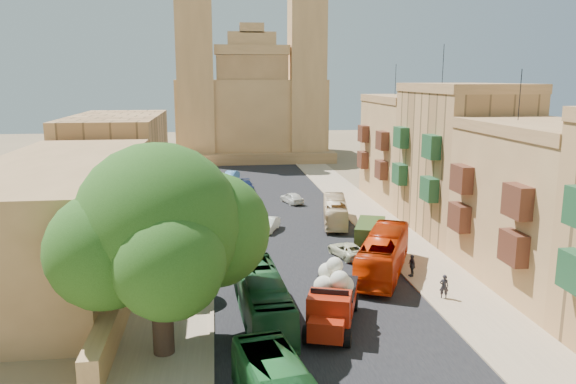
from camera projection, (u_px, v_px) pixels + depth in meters
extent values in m
plane|color=brown|center=(358.00, 380.00, 27.02)|extent=(260.00, 260.00, 0.00)
cube|color=black|center=(283.00, 223.00, 56.17)|extent=(14.00, 140.00, 0.01)
cube|color=tan|center=(375.00, 220.00, 57.38)|extent=(5.00, 140.00, 0.01)
cube|color=tan|center=(187.00, 226.00, 54.96)|extent=(5.00, 140.00, 0.01)
cube|color=tan|center=(351.00, 220.00, 57.05)|extent=(0.25, 140.00, 0.12)
cube|color=tan|center=(212.00, 225.00, 55.26)|extent=(0.25, 140.00, 0.12)
cube|color=#B0814F|center=(546.00, 211.00, 38.70)|extent=(8.00, 14.00, 10.50)
cube|color=#9C7144|center=(554.00, 129.00, 37.58)|extent=(8.20, 14.00, 0.80)
cylinder|color=black|center=(520.00, 95.00, 39.73)|extent=(0.06, 0.06, 3.60)
cube|color=#542A1C|center=(513.00, 248.00, 34.57)|extent=(0.90, 2.20, 2.00)
cube|color=#542A1C|center=(459.00, 217.00, 42.19)|extent=(0.90, 2.20, 2.00)
cube|color=#542A1C|center=(517.00, 201.00, 33.99)|extent=(0.90, 2.20, 2.00)
cube|color=#542A1C|center=(462.00, 179.00, 41.61)|extent=(0.90, 2.20, 2.00)
cube|color=tan|center=(460.00, 163.00, 52.05)|extent=(8.00, 14.00, 13.00)
cube|color=#9C7144|center=(465.00, 88.00, 50.68)|extent=(8.20, 14.00, 0.80)
cylinder|color=black|center=(443.00, 64.00, 52.84)|extent=(0.06, 0.06, 3.60)
cube|color=#1F4D2C|center=(429.00, 189.00, 47.99)|extent=(0.90, 2.20, 2.00)
cube|color=#1F4D2C|center=(400.00, 174.00, 55.61)|extent=(0.90, 2.20, 2.00)
cube|color=#1F4D2C|center=(431.00, 147.00, 47.26)|extent=(0.90, 2.20, 2.00)
cube|color=#1F4D2C|center=(401.00, 137.00, 54.88)|extent=(0.90, 2.20, 2.00)
cube|color=#B0814F|center=(409.00, 152.00, 65.81)|extent=(8.00, 14.00, 11.50)
cube|color=#9C7144|center=(411.00, 99.00, 64.58)|extent=(8.20, 14.00, 0.80)
cylinder|color=black|center=(396.00, 80.00, 66.74)|extent=(0.06, 0.06, 3.60)
cube|color=#542A1C|center=(381.00, 170.00, 61.71)|extent=(0.90, 2.20, 2.00)
cube|color=#542A1C|center=(363.00, 160.00, 69.32)|extent=(0.90, 2.20, 2.00)
cube|color=#542A1C|center=(382.00, 141.00, 61.06)|extent=(0.90, 2.20, 2.00)
cube|color=#542A1C|center=(363.00, 134.00, 68.68)|extent=(0.90, 2.20, 2.00)
cube|color=#B0814F|center=(142.00, 249.00, 44.68)|extent=(1.00, 40.00, 1.80)
cube|color=#9C7144|center=(61.00, 217.00, 41.38)|extent=(10.00, 28.00, 8.40)
cube|color=tan|center=(118.00, 158.00, 66.48)|extent=(10.00, 22.00, 10.00)
cube|color=#B0814F|center=(250.00, 118.00, 104.33)|extent=(26.00, 20.00, 14.00)
cube|color=#9C7144|center=(254.00, 158.00, 95.34)|extent=(28.00, 4.00, 1.80)
cube|color=#9C7144|center=(253.00, 104.00, 95.18)|extent=(12.00, 2.00, 16.00)
cube|color=#B0814F|center=(252.00, 50.00, 93.41)|extent=(12.60, 2.40, 1.60)
cube|color=#B0814F|center=(252.00, 39.00, 93.07)|extent=(8.00, 2.00, 2.40)
cube|color=#B0814F|center=(252.00, 28.00, 92.71)|extent=(4.00, 2.00, 1.60)
cube|color=#B0814F|center=(195.00, 77.00, 94.34)|extent=(6.00, 6.00, 29.00)
cube|color=#B0814F|center=(307.00, 77.00, 96.76)|extent=(6.00, 6.00, 29.00)
cylinder|color=#3C291E|center=(163.00, 315.00, 29.27)|extent=(1.12, 1.12, 4.25)
sphere|color=#1B4111|center=(158.00, 226.00, 28.31)|extent=(8.50, 8.50, 8.50)
sphere|color=#1B4111|center=(212.00, 230.00, 30.09)|extent=(6.26, 6.26, 6.26)
sphere|color=#1B4111|center=(105.00, 251.00, 27.20)|extent=(5.81, 5.81, 5.81)
sphere|color=#1B4111|center=(169.00, 264.00, 26.01)|extent=(5.37, 5.37, 5.37)
sphere|color=#1B4111|center=(139.00, 199.00, 30.37)|extent=(4.92, 4.92, 4.92)
cylinder|color=#3C291E|center=(166.00, 279.00, 37.16)|extent=(0.44, 0.44, 2.41)
sphere|color=#1B4111|center=(164.00, 244.00, 36.68)|extent=(3.50, 3.50, 3.50)
cylinder|color=#3C291E|center=(177.00, 231.00, 48.82)|extent=(0.44, 0.44, 2.45)
sphere|color=#1B4111|center=(176.00, 203.00, 48.33)|extent=(3.56, 3.56, 3.56)
cylinder|color=#3C291E|center=(184.00, 201.00, 60.48)|extent=(0.44, 0.44, 2.47)
sphere|color=#1B4111|center=(183.00, 179.00, 59.98)|extent=(3.59, 3.59, 3.59)
cylinder|color=#3C291E|center=(189.00, 183.00, 72.17)|extent=(0.44, 0.44, 2.14)
sphere|color=#1B4111|center=(188.00, 166.00, 71.74)|extent=(3.12, 3.12, 3.12)
cube|color=#A0200C|center=(334.00, 296.00, 33.72)|extent=(3.62, 4.61, 1.01)
cube|color=black|center=(335.00, 287.00, 33.61)|extent=(3.69, 4.68, 0.13)
cube|color=#A0200C|center=(329.00, 311.00, 31.21)|extent=(2.84, 2.55, 2.02)
cube|color=#A0200C|center=(326.00, 329.00, 30.01)|extent=(2.23, 1.88, 1.12)
cube|color=black|center=(330.00, 298.00, 31.06)|extent=(2.06, 0.78, 1.01)
cylinder|color=black|center=(306.00, 334.00, 30.65)|extent=(0.69, 1.08, 1.01)
cylinder|color=black|center=(348.00, 338.00, 30.23)|extent=(0.69, 1.08, 1.01)
cylinder|color=black|center=(319.00, 300.00, 35.40)|extent=(0.69, 1.08, 1.01)
cylinder|color=black|center=(354.00, 303.00, 34.98)|extent=(0.69, 1.08, 1.01)
sphere|color=beige|center=(324.00, 286.00, 33.01)|extent=(1.23, 1.23, 1.23)
sphere|color=beige|center=(343.00, 285.00, 33.12)|extent=(1.23, 1.23, 1.23)
sphere|color=beige|center=(336.00, 279.00, 34.20)|extent=(1.23, 1.23, 1.23)
sphere|color=beige|center=(328.00, 272.00, 33.62)|extent=(1.12, 1.12, 1.12)
sphere|color=beige|center=(340.00, 280.00, 32.39)|extent=(1.12, 1.12, 1.12)
sphere|color=beige|center=(335.00, 265.00, 33.22)|extent=(1.01, 1.01, 1.01)
cube|color=#30471A|center=(370.00, 234.00, 48.21)|extent=(3.88, 5.62, 2.13)
cylinder|color=black|center=(356.00, 247.00, 46.84)|extent=(0.61, 0.92, 0.85)
cylinder|color=black|center=(380.00, 248.00, 46.41)|extent=(0.61, 0.92, 0.85)
cylinder|color=black|center=(360.00, 235.00, 50.27)|extent=(0.61, 0.92, 0.85)
cylinder|color=black|center=(383.00, 237.00, 49.84)|extent=(0.61, 0.92, 0.85)
imported|color=#194924|center=(262.00, 298.00, 33.29)|extent=(3.05, 10.58, 2.91)
imported|color=#BB2603|center=(383.00, 254.00, 41.37)|extent=(6.97, 11.08, 3.07)
imported|color=beige|center=(335.00, 211.00, 55.74)|extent=(3.71, 9.36, 2.54)
imported|color=teal|center=(252.00, 266.00, 41.78)|extent=(1.54, 3.27, 1.08)
imported|color=white|center=(269.00, 225.00, 53.21)|extent=(2.66, 4.02, 1.25)
imported|color=beige|center=(347.00, 250.00, 45.54)|extent=(2.99, 4.51, 1.15)
imported|color=#16234B|center=(246.00, 185.00, 73.16)|extent=(1.82, 4.06, 1.15)
imported|color=silver|center=(292.00, 198.00, 64.97)|extent=(2.69, 4.12, 1.31)
imported|color=#3E7FBE|center=(231.00, 176.00, 79.20)|extent=(2.78, 4.40, 1.37)
imported|color=#242228|center=(444.00, 286.00, 36.86)|extent=(0.69, 0.56, 1.64)
imported|color=#2B2B33|center=(412.00, 266.00, 40.96)|extent=(0.49, 1.00, 1.65)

